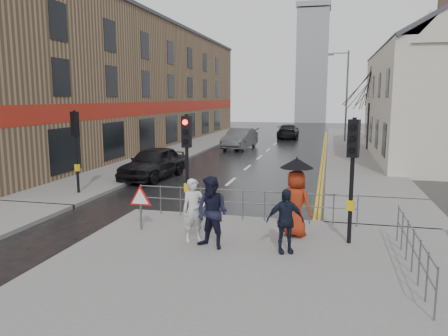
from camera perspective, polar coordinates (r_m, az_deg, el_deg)
The scene contains 23 objects.
ground at distance 14.25m, azimuth -5.78°, elevation -7.37°, with size 120.00×120.00×0.00m, color black.
near_pavement at distance 10.31m, azimuth 3.88°, elevation -13.54°, with size 10.00×9.00×0.14m, color #605E5B.
left_pavement at distance 37.76m, azimuth -3.60°, elevation 3.11°, with size 4.00×44.00×0.14m, color #605E5B.
right_pavement at distance 38.14m, azimuth 16.38°, elevation 2.81°, with size 4.00×40.00×0.14m, color #605E5B.
pavement_bridge_right at distance 16.48m, azimuth 19.95°, elevation -5.35°, with size 4.00×4.20×0.14m, color #605E5B.
building_left_terrace at distance 38.62m, azimuth -12.08°, elevation 10.39°, with size 8.00×42.00×10.00m, color #8B6C50.
church_tower at distance 75.11m, azimuth 11.44°, elevation 12.77°, with size 5.00×5.00×18.00m, color gray.
traffic_signal_near_left at distance 13.87m, azimuth -4.89°, elevation 2.57°, with size 0.28×0.27×3.40m.
traffic_signal_near_right at distance 12.00m, azimuth 16.46°, elevation 1.19°, with size 0.34×0.33×3.40m.
traffic_signal_far_left at distance 18.87m, azimuth -18.80°, elevation 3.86°, with size 0.34×0.33×3.40m.
guard_railing_front at distance 14.09m, azimuth 2.50°, elevation -3.90°, with size 7.14×0.04×1.00m.
guard_railing_side at distance 10.80m, azimuth 23.50°, elevation -8.85°, with size 0.04×4.54×1.00m.
warning_sign at distance 13.19m, azimuth -10.87°, elevation -4.16°, with size 0.80×0.07×1.35m.
street_lamp at distance 40.91m, azimuth 15.51°, elevation 9.77°, with size 1.83×0.25×8.00m.
tree_near at distance 35.02m, azimuth 18.65°, elevation 10.48°, with size 2.40×2.40×6.58m.
tree_far at distance 43.02m, azimuth 18.35°, elevation 9.21°, with size 2.40×2.40×5.64m.
pedestrian_a at distance 12.00m, azimuth -3.99°, elevation -5.51°, with size 0.63×0.42×1.74m, color beige.
pedestrian_b at distance 11.40m, azimuth -1.57°, elevation -5.85°, with size 0.93×0.72×1.90m, color black.
pedestrian_with_umbrella at distance 12.49m, azimuth 9.38°, elevation -3.58°, with size 1.11×0.98×2.25m.
pedestrian_d at distance 11.22m, azimuth 7.98°, elevation -6.84°, with size 0.97×0.40×1.66m, color black.
car_parked at distance 22.29m, azimuth -9.23°, elevation 0.68°, with size 1.89×4.70×1.60m, color black.
car_mid at distance 34.97m, azimuth 2.07°, elevation 3.86°, with size 1.73×4.96×1.63m, color #434648.
car_far at distance 44.29m, azimuth 8.38°, elevation 4.76°, with size 2.02×4.96×1.44m, color black.
Camera 1 is at (4.56, -12.88, 4.04)m, focal length 35.00 mm.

